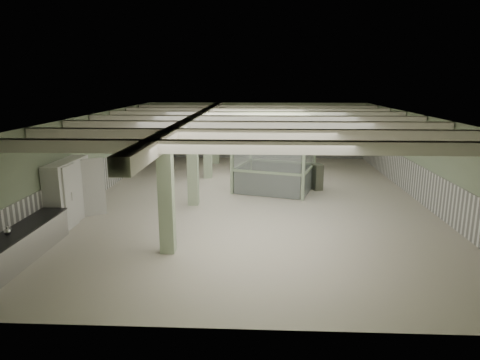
{
  "coord_description": "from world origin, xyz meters",
  "views": [
    {
      "loc": [
        0.21,
        -17.89,
        5.02
      ],
      "look_at": [
        -0.53,
        -2.03,
        1.3
      ],
      "focal_mm": 32.0,
      "sensor_mm": 36.0,
      "label": 1
    }
  ],
  "objects_px": {
    "prep_counter": "(17,247)",
    "walkin_cooler": "(69,191)",
    "guard_booth": "(275,150)",
    "filing_cabinet": "(317,177)"
  },
  "relations": [
    {
      "from": "prep_counter",
      "to": "walkin_cooler",
      "type": "bearing_deg",
      "value": 91.33
    },
    {
      "from": "guard_booth",
      "to": "filing_cabinet",
      "type": "xyz_separation_m",
      "value": [
        1.99,
        0.16,
        -1.26
      ]
    },
    {
      "from": "prep_counter",
      "to": "walkin_cooler",
      "type": "height_order",
      "value": "walkin_cooler"
    },
    {
      "from": "walkin_cooler",
      "to": "guard_booth",
      "type": "bearing_deg",
      "value": 33.25
    },
    {
      "from": "walkin_cooler",
      "to": "filing_cabinet",
      "type": "xyz_separation_m",
      "value": [
        9.51,
        5.09,
        -0.54
      ]
    },
    {
      "from": "prep_counter",
      "to": "guard_booth",
      "type": "distance_m",
      "value": 11.43
    },
    {
      "from": "guard_booth",
      "to": "walkin_cooler",
      "type": "bearing_deg",
      "value": -130.02
    },
    {
      "from": "walkin_cooler",
      "to": "filing_cabinet",
      "type": "height_order",
      "value": "walkin_cooler"
    },
    {
      "from": "prep_counter",
      "to": "walkin_cooler",
      "type": "relative_size",
      "value": 1.87
    },
    {
      "from": "prep_counter",
      "to": "guard_booth",
      "type": "relative_size",
      "value": 1.13
    }
  ]
}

